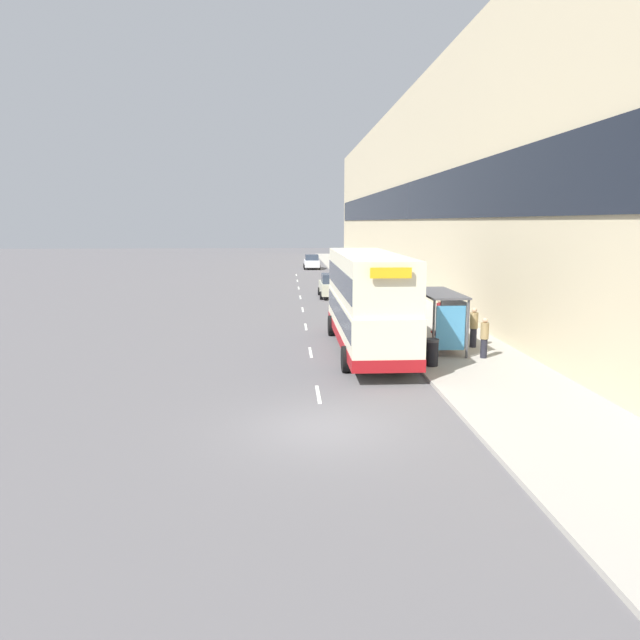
# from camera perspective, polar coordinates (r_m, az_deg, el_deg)

# --- Properties ---
(ground_plane) EXTENTS (220.00, 220.00, 0.00)m
(ground_plane) POSITION_cam_1_polar(r_m,az_deg,el_deg) (16.05, 0.45, -10.76)
(ground_plane) COLOR #5B595B
(pavement) EXTENTS (5.00, 93.00, 0.14)m
(pavement) POSITION_cam_1_polar(r_m,az_deg,el_deg) (54.30, 4.64, 3.88)
(pavement) COLOR #A39E93
(pavement) RESTS_ON ground_plane
(terrace_facade) EXTENTS (3.10, 93.00, 16.24)m
(terrace_facade) POSITION_cam_1_polar(r_m,az_deg,el_deg) (54.77, 8.99, 12.27)
(terrace_facade) COLOR #C6B793
(terrace_facade) RESTS_ON ground_plane
(lane_mark_0) EXTENTS (0.12, 2.00, 0.01)m
(lane_mark_0) POSITION_cam_1_polar(r_m,az_deg,el_deg) (19.00, -0.17, -7.43)
(lane_mark_0) COLOR silver
(lane_mark_0) RESTS_ON ground_plane
(lane_mark_1) EXTENTS (0.12, 2.00, 0.01)m
(lane_mark_1) POSITION_cam_1_polar(r_m,az_deg,el_deg) (24.93, -0.95, -3.25)
(lane_mark_1) COLOR silver
(lane_mark_1) RESTS_ON ground_plane
(lane_mark_2) EXTENTS (0.12, 2.00, 0.01)m
(lane_mark_2) POSITION_cam_1_polar(r_m,az_deg,el_deg) (30.95, -1.43, -0.69)
(lane_mark_2) COLOR silver
(lane_mark_2) RESTS_ON ground_plane
(lane_mark_3) EXTENTS (0.12, 2.00, 0.01)m
(lane_mark_3) POSITION_cam_1_polar(r_m,az_deg,el_deg) (37.01, -1.74, 1.04)
(lane_mark_3) COLOR silver
(lane_mark_3) RESTS_ON ground_plane
(lane_mark_4) EXTENTS (0.12, 2.00, 0.01)m
(lane_mark_4) POSITION_cam_1_polar(r_m,az_deg,el_deg) (43.09, -1.97, 2.28)
(lane_mark_4) COLOR silver
(lane_mark_4) RESTS_ON ground_plane
(lane_mark_5) EXTENTS (0.12, 2.00, 0.01)m
(lane_mark_5) POSITION_cam_1_polar(r_m,az_deg,el_deg) (49.19, -2.15, 3.22)
(lane_mark_5) COLOR silver
(lane_mark_5) RESTS_ON ground_plane
(lane_mark_6) EXTENTS (0.12, 2.00, 0.01)m
(lane_mark_6) POSITION_cam_1_polar(r_m,az_deg,el_deg) (55.30, -2.28, 3.94)
(lane_mark_6) COLOR silver
(lane_mark_6) RESTS_ON ground_plane
(lane_mark_7) EXTENTS (0.12, 2.00, 0.01)m
(lane_mark_7) POSITION_cam_1_polar(r_m,az_deg,el_deg) (61.41, -2.39, 4.53)
(lane_mark_7) COLOR silver
(lane_mark_7) RESTS_ON ground_plane
(bus_shelter) EXTENTS (1.60, 4.20, 2.48)m
(bus_shelter) POSITION_cam_1_polar(r_m,az_deg,el_deg) (25.17, 12.31, 0.98)
(bus_shelter) COLOR #4C4C51
(bus_shelter) RESTS_ON ground_plane
(double_decker_bus_near) EXTENTS (2.85, 11.02, 4.30)m
(double_decker_bus_near) POSITION_cam_1_polar(r_m,az_deg,el_deg) (24.80, 4.75, 2.00)
(double_decker_bus_near) COLOR beige
(double_decker_bus_near) RESTS_ON ground_plane
(car_0) EXTENTS (2.04, 4.27, 1.79)m
(car_0) POSITION_cam_1_polar(r_m,az_deg,el_deg) (43.07, 1.25, 3.45)
(car_0) COLOR #B7B799
(car_0) RESTS_ON ground_plane
(car_1) EXTENTS (1.95, 3.89, 1.75)m
(car_1) POSITION_cam_1_polar(r_m,az_deg,el_deg) (69.12, -0.84, 5.83)
(car_1) COLOR silver
(car_1) RESTS_ON ground_plane
(pedestrian_at_shelter) EXTENTS (0.31, 0.31, 1.58)m
(pedestrian_at_shelter) POSITION_cam_1_polar(r_m,az_deg,el_deg) (29.89, 11.84, 0.57)
(pedestrian_at_shelter) COLOR #23232D
(pedestrian_at_shelter) RESTS_ON ground_plane
(pedestrian_1) EXTENTS (0.33, 0.33, 1.67)m
(pedestrian_1) POSITION_cam_1_polar(r_m,az_deg,el_deg) (24.14, 16.11, -1.67)
(pedestrian_1) COLOR #23232D
(pedestrian_1) RESTS_ON ground_plane
(pedestrian_2) EXTENTS (0.35, 0.35, 1.79)m
(pedestrian_2) POSITION_cam_1_polar(r_m,az_deg,el_deg) (26.06, 15.11, -0.67)
(pedestrian_2) COLOR #23232D
(pedestrian_2) RESTS_ON ground_plane
(litter_bin) EXTENTS (0.55, 0.55, 1.05)m
(litter_bin) POSITION_cam_1_polar(r_m,az_deg,el_deg) (22.43, 11.09, -3.18)
(litter_bin) COLOR black
(litter_bin) RESTS_ON ground_plane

